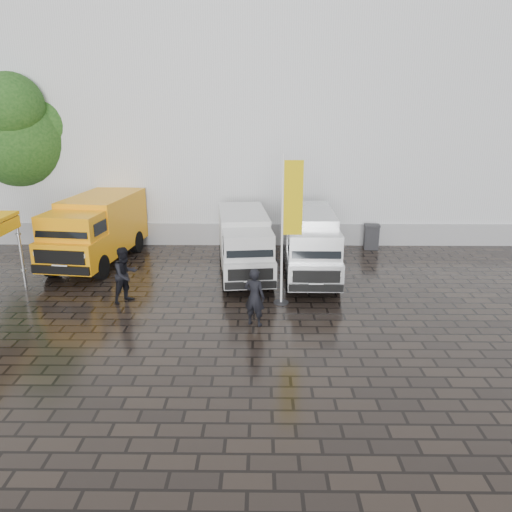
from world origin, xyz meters
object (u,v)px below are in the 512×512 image
at_px(person_tent, 125,275).
at_px(van_white, 244,245).
at_px(wheelie_bin, 371,236).
at_px(flagpole, 288,223).
at_px(person_front, 254,297).
at_px(van_silver, 310,246).
at_px(van_yellow, 96,231).

bearing_deg(person_tent, van_white, -14.88).
bearing_deg(wheelie_bin, flagpole, -115.28).
distance_m(flagpole, person_tent, 5.60).
bearing_deg(person_front, person_tent, 0.84).
relative_size(van_silver, person_front, 3.10).
height_order(wheelie_bin, person_front, person_front).
bearing_deg(person_front, van_yellow, -18.82).
bearing_deg(wheelie_bin, van_white, -140.23).
distance_m(wheelie_bin, person_front, 9.72).
height_order(van_yellow, person_tent, van_yellow).
xyz_separation_m(van_silver, wheelie_bin, (3.16, 3.77, -0.63)).
bearing_deg(van_white, van_yellow, 161.38).
bearing_deg(person_front, wheelie_bin, -98.81).
height_order(flagpole, person_front, flagpole).
xyz_separation_m(van_white, wheelie_bin, (5.63, 3.60, -0.60)).
bearing_deg(van_silver, wheelie_bin, 50.73).
bearing_deg(van_yellow, person_tent, -53.79).
relative_size(van_white, flagpole, 1.09).
height_order(van_white, person_front, van_white).
relative_size(van_yellow, person_front, 3.27).
bearing_deg(flagpole, van_yellow, 150.72).
xyz_separation_m(flagpole, wheelie_bin, (4.15, 6.52, -2.16)).
bearing_deg(flagpole, person_tent, 179.11).
bearing_deg(person_tent, wheelie_bin, -17.19).
bearing_deg(person_tent, van_silver, -28.47).
xyz_separation_m(person_front, person_tent, (-4.27, 1.78, 0.05)).
bearing_deg(van_silver, van_yellow, 170.76).
bearing_deg(van_yellow, person_front, -34.66).
distance_m(van_white, person_front, 4.64).
relative_size(van_yellow, wheelie_bin, 5.19).
bearing_deg(person_tent, flagpole, -52.30).
height_order(van_white, wheelie_bin, van_white).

